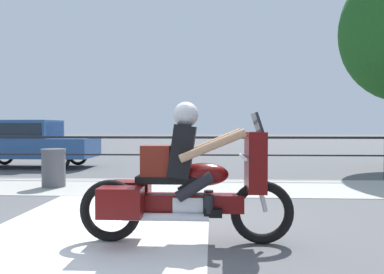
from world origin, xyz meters
The scene contains 7 objects.
ground_plane centered at (0.00, 0.00, 0.00)m, with size 120.00×120.00×0.00m, color #565659.
sidewalk_band centered at (0.00, 3.40, 0.01)m, with size 44.00×2.40×0.01m, color #A8A59E.
crosswalk_band centered at (-0.76, -0.20, 0.00)m, with size 2.83×6.00×0.01m, color silver.
fence_railing centered at (0.00, 4.94, 0.85)m, with size 36.00×0.05×1.08m.
motorcycle centered at (0.40, -0.52, 0.70)m, with size 2.46×0.76×1.61m.
parked_car centered at (-5.32, 7.12, 0.88)m, with size 4.22×1.73×1.54m.
trash_bin centered at (-2.76, 3.24, 0.43)m, with size 0.52×0.52×0.85m.
Camera 1 is at (0.69, -4.77, 1.33)m, focal length 35.00 mm.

